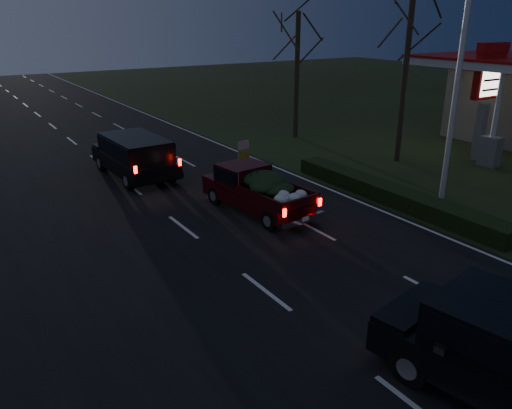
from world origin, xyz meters
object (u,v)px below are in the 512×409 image
gas_price_pylon (488,82)px  lead_suv (135,152)px  light_pole (461,53)px  pickup_truck (257,187)px

gas_price_pylon → lead_suv: size_ratio=1.07×
light_pole → gas_price_pylon: light_pole is taller
gas_price_pylon → lead_suv: 16.76m
light_pole → lead_suv: (-8.77, 9.37, -4.37)m
gas_price_pylon → pickup_truck: size_ratio=1.18×
light_pole → gas_price_pylon: size_ratio=1.64×
light_pole → pickup_truck: light_pole is taller
light_pole → pickup_truck: bearing=155.5°
pickup_truck → lead_suv: pickup_truck is taller
pickup_truck → light_pole: bearing=-30.4°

